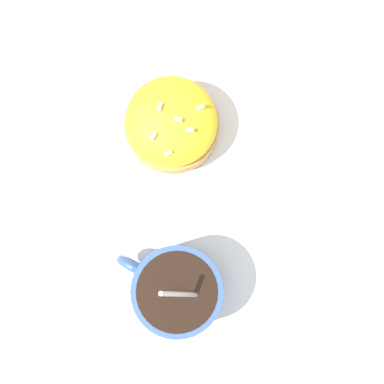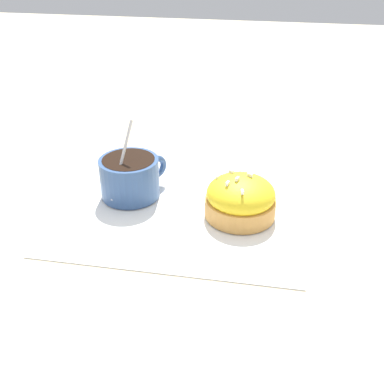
{
  "view_description": "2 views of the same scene",
  "coord_description": "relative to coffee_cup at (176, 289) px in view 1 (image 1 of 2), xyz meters",
  "views": [
    {
      "loc": [
        0.04,
        0.01,
        0.53
      ],
      "look_at": [
        -0.01,
        0.02,
        0.03
      ],
      "focal_mm": 50.0,
      "sensor_mm": 36.0,
      "label": 1
    },
    {
      "loc": [
        -0.11,
        0.5,
        0.32
      ],
      "look_at": [
        -0.01,
        0.01,
        0.03
      ],
      "focal_mm": 42.0,
      "sensor_mm": 36.0,
      "label": 2
    }
  ],
  "objects": [
    {
      "name": "paper_napkin",
      "position": [
        -0.08,
        0.01,
        -0.03
      ],
      "size": [
        0.32,
        0.29,
        0.0
      ],
      "color": "white",
      "rests_on": "ground_plane"
    },
    {
      "name": "ground_plane",
      "position": [
        -0.08,
        0.01,
        -0.03
      ],
      "size": [
        3.0,
        3.0,
        0.0
      ],
      "primitive_type": "plane",
      "color": "#C6B793"
    },
    {
      "name": "coffee_cup",
      "position": [
        0.0,
        0.0,
        0.0
      ],
      "size": [
        0.08,
        0.09,
        0.11
      ],
      "color": "#335184",
      "rests_on": "paper_napkin"
    },
    {
      "name": "frosted_pastry",
      "position": [
        -0.15,
        0.02,
        -0.01
      ],
      "size": [
        0.09,
        0.09,
        0.06
      ],
      "color": "#D19347",
      "rests_on": "paper_napkin"
    }
  ]
}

